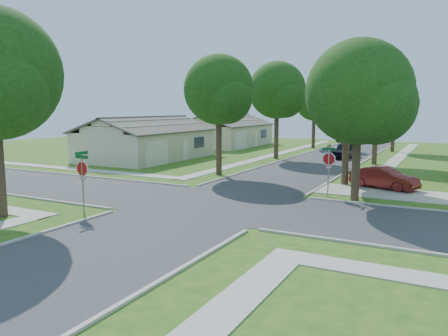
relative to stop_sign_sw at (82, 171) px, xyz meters
name	(u,v)px	position (x,y,z in m)	size (l,w,h in m)	color
ground	(216,204)	(4.70, 4.70, -2.03)	(100.00, 100.00, 0.00)	#215416
road_ns	(216,204)	(4.70, 4.70, -2.03)	(7.00, 100.00, 0.02)	#333335
sidewalk_ne	(397,159)	(10.80, 30.70, -2.01)	(1.20, 40.00, 0.04)	#9E9B91
sidewalk_nw	(280,153)	(-1.40, 30.70, -2.01)	(1.20, 40.00, 0.04)	#9E9B91
driveway	(392,194)	(12.60, 11.80, -2.01)	(8.80, 3.60, 0.05)	#9E9B91
stop_sign_sw	(82,171)	(0.00, 0.00, 0.00)	(1.05, 0.80, 2.98)	gray
stop_sign_ne	(329,161)	(9.40, 9.40, 0.00)	(1.05, 0.80, 2.98)	gray
tree_e_near	(348,98)	(9.45, 13.71, 3.61)	(4.97, 4.80, 8.28)	#38281C
tree_e_mid	(378,94)	(9.46, 25.71, 4.22)	(5.59, 5.40, 9.21)	#38281C
tree_e_far	(395,99)	(9.45, 38.71, 3.95)	(5.17, 5.00, 8.72)	#38281C
tree_w_near	(219,93)	(0.06, 13.71, 4.08)	(5.38, 5.20, 8.97)	#38281C
tree_w_mid	(278,93)	(0.06, 25.71, 4.46)	(5.80, 5.60, 9.56)	#38281C
tree_w_far	(315,104)	(0.05, 38.71, 3.48)	(4.76, 4.60, 8.04)	#38281C
tree_ne_corner	(360,97)	(11.06, 8.91, 3.56)	(5.80, 5.60, 8.66)	#38281C
house_nw_near	(148,144)	(-11.29, 19.70, -0.51)	(8.42, 13.60, 4.23)	#B6A890
house_nw_far	(226,134)	(-11.29, 36.70, -0.51)	(8.42, 13.60, 4.23)	#B6A890
car_driveway	(384,178)	(11.89, 13.40, -1.35)	(1.45, 4.15, 1.37)	#5D1613
car_curb_east	(344,150)	(5.90, 29.26, -1.25)	(1.85, 4.61, 1.57)	black
car_curb_west	(345,138)	(1.50, 50.24, -1.40)	(1.76, 4.33, 1.26)	black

